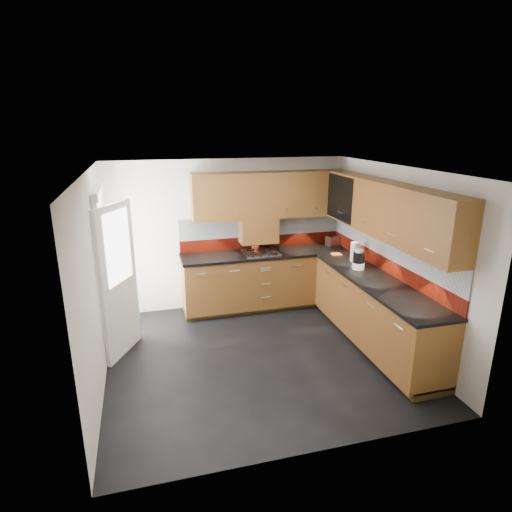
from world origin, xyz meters
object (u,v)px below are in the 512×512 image
object	(u,v)px
utensil_pot	(256,244)
toaster	(333,241)
gas_hob	(261,252)
food_processor	(359,260)

from	to	relation	value
utensil_pot	toaster	bearing A→B (deg)	-4.77
toaster	utensil_pot	bearing A→B (deg)	175.23
gas_hob	food_processor	distance (m)	1.57
utensil_pot	gas_hob	bearing A→B (deg)	-83.21
gas_hob	food_processor	size ratio (longest dim) A/B	1.94
utensil_pot	toaster	world-z (taller)	utensil_pot
utensil_pot	food_processor	distance (m)	1.76
gas_hob	utensil_pot	xyz separation A→B (m)	(-0.03, 0.24, 0.08)
toaster	food_processor	size ratio (longest dim) A/B	0.92
gas_hob	food_processor	xyz separation A→B (m)	(1.12, -1.10, 0.11)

